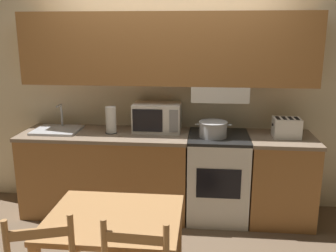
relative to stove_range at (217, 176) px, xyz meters
name	(u,v)px	position (x,y,z in m)	size (l,w,h in m)	color
ground_plane	(169,200)	(-0.55, 0.32, -0.44)	(16.00, 16.00, 0.00)	brown
wall_back	(169,71)	(-0.53, 0.25, 1.06)	(5.41, 0.38, 2.55)	beige
lower_counter_main	(107,172)	(-1.19, 0.00, 0.00)	(1.75, 0.66, 0.89)	#A36B38
lower_counter_right_stub	(280,178)	(0.64, 0.00, 0.00)	(0.66, 0.66, 0.89)	#A36B38
stove_range	(217,176)	(0.00, 0.00, 0.00)	(0.61, 0.65, 0.89)	white
cooking_pot	(213,129)	(-0.06, -0.06, 0.53)	(0.37, 0.29, 0.16)	#B7BABF
microwave	(157,117)	(-0.65, 0.12, 0.59)	(0.50, 0.33, 0.30)	white
toaster	(287,128)	(0.67, 0.00, 0.54)	(0.27, 0.21, 0.20)	white
sink_basin	(57,130)	(-1.71, 0.00, 0.46)	(0.47, 0.41, 0.27)	#B7BABF
paper_towel_roll	(111,120)	(-1.12, -0.01, 0.58)	(0.12, 0.12, 0.28)	black
dining_table	(114,231)	(-0.74, -1.48, 0.16)	(0.89, 0.74, 0.73)	#B27F4C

